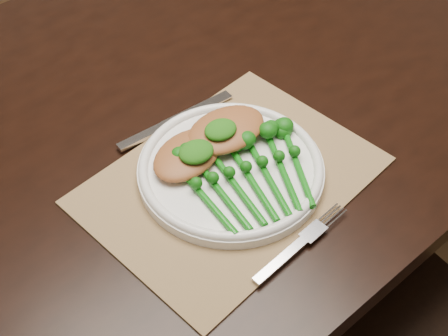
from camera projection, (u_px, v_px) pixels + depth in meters
floor at (206, 274)px, 1.68m from camera, size 4.00×4.00×0.00m
dining_table at (209, 221)px, 1.32m from camera, size 1.67×1.04×0.75m
placemat at (231, 180)px, 0.90m from camera, size 0.45×0.36×0.00m
dinner_plate at (231, 168)px, 0.90m from camera, size 0.27×0.27×0.02m
knife at (165, 125)px, 0.97m from camera, size 0.21×0.02×0.01m
fork at (306, 238)px, 0.82m from camera, size 0.17×0.04×0.01m
chicken_fillet_left at (187, 155)px, 0.89m from camera, size 0.14×0.11×0.02m
chicken_fillet_right at (226, 130)px, 0.92m from camera, size 0.13×0.10×0.03m
pesto_dollop_left at (196, 152)px, 0.88m from camera, size 0.05×0.04×0.02m
pesto_dollop_right at (221, 130)px, 0.90m from camera, size 0.05×0.04×0.02m
broccolini_bundle at (253, 182)px, 0.87m from camera, size 0.20×0.22×0.04m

